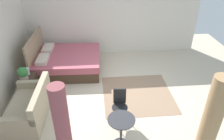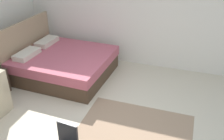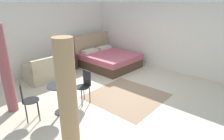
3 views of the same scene
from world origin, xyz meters
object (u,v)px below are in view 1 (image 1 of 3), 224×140
bed (66,61)px  couch (30,108)px  balcony_table (121,127)px  nightstand (29,85)px  vase (28,71)px  potted_plant (23,73)px  cafe_chair_near_couch (120,103)px

bed → couch: bearing=163.4°
bed → balcony_table: (-3.33, -1.44, 0.19)m
nightstand → vase: (0.12, -0.01, 0.38)m
potted_plant → balcony_table: (-1.97, -2.43, -0.22)m
nightstand → cafe_chair_near_couch: 2.80m
couch → cafe_chair_near_couch: size_ratio=1.77×
vase → couch: bearing=-167.5°
bed → nightstand: (-1.25, 0.95, -0.04)m
vase → cafe_chair_near_couch: (-1.47, -2.43, -0.11)m
balcony_table → cafe_chair_near_couch: 0.73m
bed → couch: (-2.28, 0.68, -0.02)m
couch → balcony_table: couch is taller
nightstand → vase: 0.40m
couch → balcony_table: 2.37m
potted_plant → cafe_chair_near_couch: (-1.25, -2.49, -0.19)m
bed → potted_plant: bed is taller
potted_plant → balcony_table: potted_plant is taller
bed → couch: 2.38m
couch → balcony_table: size_ratio=2.14×
cafe_chair_near_couch → potted_plant: bearing=63.4°
bed → nightstand: 1.57m
couch → nightstand: (1.03, 0.27, -0.02)m
nightstand → potted_plant: potted_plant is taller
potted_plant → vase: (0.22, -0.06, -0.08)m
balcony_table → cafe_chair_near_couch: bearing=-4.5°
couch → nightstand: bearing=14.6°
balcony_table → cafe_chair_near_couch: (0.73, -0.06, 0.04)m
cafe_chair_near_couch → couch: bearing=81.7°
potted_plant → vase: 0.24m
vase → nightstand: bearing=173.7°
bed → couch: size_ratio=1.37×
potted_plant → balcony_table: 3.14m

